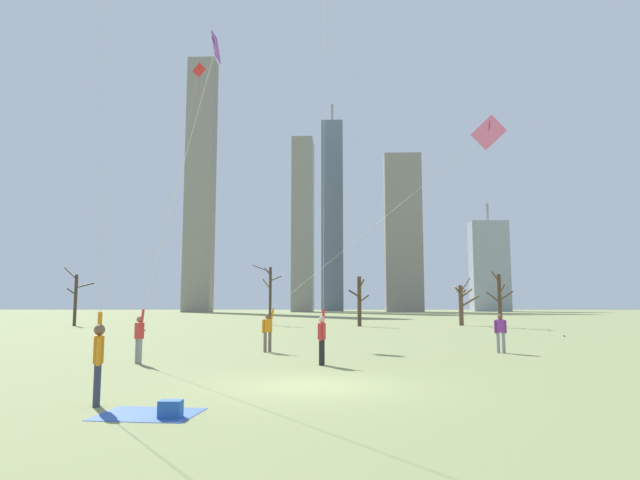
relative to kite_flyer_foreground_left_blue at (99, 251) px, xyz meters
The scene contains 18 objects.
ground_plane 5.99m from the kite_flyer_foreground_left_blue, 25.92° to the left, with size 400.00×400.00×0.00m, color #848E56.
kite_flyer_foreground_left_blue is the anchor object (origin of this frame).
kite_flyer_midfield_center_orange 10.80m from the kite_flyer_foreground_left_blue, 63.23° to the left, with size 0.46×9.36×22.54m.
kite_flyer_midfield_right_purple 6.96m from the kite_flyer_foreground_left_blue, 100.96° to the left, with size 4.01×5.88×9.23m.
kite_flyer_foreground_right_pink 13.40m from the kite_flyer_foreground_left_blue, 68.31° to the left, with size 11.20×2.19×10.89m.
bystander_watching_nearby 17.10m from the kite_flyer_foreground_left_blue, 44.81° to the left, with size 0.51×0.24×1.62m.
distant_kite_high_overhead_red 35.86m from the kite_flyer_foreground_left_blue, 101.79° to the left, with size 4.17×0.84×21.74m.
picnic_spot 4.09m from the kite_flyer_foreground_left_blue, 39.93° to the right, with size 1.91×1.54×0.31m.
bare_tree_rightmost 45.04m from the kite_flyer_foreground_left_blue, 116.37° to the left, with size 2.24×2.71×5.46m.
bare_tree_right_of_center 42.04m from the kite_flyer_foreground_left_blue, 62.86° to the left, with size 2.58×2.66×4.91m.
bare_tree_far_right_edge 42.69m from the kite_flyer_foreground_left_blue, 92.24° to the left, with size 2.82×2.06×5.88m.
bare_tree_leftmost 45.83m from the kite_flyer_foreground_left_blue, 68.19° to the left, with size 2.51×2.35×4.66m.
bare_tree_left_of_center 40.84m from the kite_flyer_foreground_left_blue, 80.10° to the left, with size 1.89×2.09×4.63m.
skyline_short_annex 160.99m from the kite_flyer_foreground_left_blue, 72.24° to the left, with size 10.74×6.26×31.97m.
skyline_mid_tower_right 138.71m from the kite_flyer_foreground_left_blue, 103.66° to the left, with size 7.22×5.45×68.04m.
skyline_mid_tower_left 147.96m from the kite_flyer_foreground_left_blue, 80.97° to the left, with size 10.42×5.13×44.89m.
skyline_slender_spire 142.17m from the kite_flyer_foreground_left_blue, 92.11° to the left, with size 5.65×11.93×47.68m.
skyline_wide_slab 156.21m from the kite_flyer_foreground_left_blue, 88.97° to the left, with size 6.48×6.23×63.59m.
Camera 1 is at (0.76, -14.18, 2.02)m, focal length 31.18 mm.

